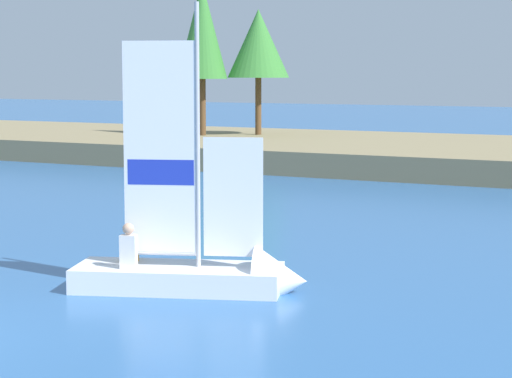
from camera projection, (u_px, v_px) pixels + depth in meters
name	position (u px, v px, depth m)	size (l,w,h in m)	color
shore_bank	(455.00, 155.00, 39.55)	(80.00, 13.43, 0.91)	#897A56
shoreline_tree_left	(202.00, 31.00, 44.49)	(2.32, 2.32, 7.12)	brown
shoreline_tree_midleft	(258.00, 44.00, 45.05)	(2.90, 2.90, 5.85)	brown
sailboat	(214.00, 270.00, 16.96)	(4.30, 2.64, 5.42)	white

